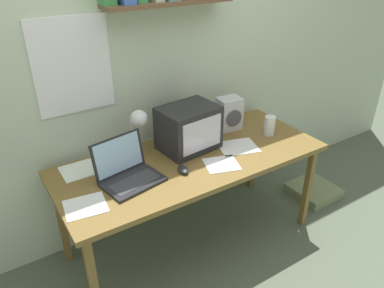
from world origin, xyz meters
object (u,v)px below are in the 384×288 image
at_px(computer_mouse, 183,170).
at_px(juice_glass, 269,126).
at_px(laptop, 127,170).
at_px(printed_handout, 238,147).
at_px(crt_monitor, 189,128).
at_px(floor_cushion, 313,191).
at_px(corner_desk, 192,164).
at_px(loose_paper_near_monitor, 83,169).
at_px(desk_lamp, 138,123).
at_px(loose_paper_near_laptop, 221,164).
at_px(open_notebook, 85,206).
at_px(space_heater, 229,113).

bearing_deg(computer_mouse, juice_glass, 6.63).
height_order(laptop, computer_mouse, laptop).
bearing_deg(laptop, printed_handout, -14.02).
relative_size(crt_monitor, floor_cushion, 1.11).
distance_m(corner_desk, loose_paper_near_monitor, 0.70).
xyz_separation_m(laptop, loose_paper_near_monitor, (-0.19, 0.25, -0.06)).
relative_size(juice_glass, printed_handout, 0.46).
height_order(crt_monitor, juice_glass, crt_monitor).
bearing_deg(floor_cushion, desk_lamp, 168.06).
height_order(computer_mouse, loose_paper_near_monitor, computer_mouse).
bearing_deg(crt_monitor, loose_paper_near_laptop, -84.22).
xyz_separation_m(juice_glass, open_notebook, (-1.42, -0.10, -0.06)).
relative_size(desk_lamp, computer_mouse, 2.89).
height_order(laptop, open_notebook, laptop).
xyz_separation_m(crt_monitor, laptop, (-0.51, -0.12, -0.09)).
bearing_deg(loose_paper_near_monitor, computer_mouse, -35.26).
bearing_deg(loose_paper_near_monitor, corner_desk, -20.46).
xyz_separation_m(laptop, juice_glass, (1.12, -0.02, 0.00)).
bearing_deg(printed_handout, loose_paper_near_monitor, 163.25).
bearing_deg(desk_lamp, loose_paper_near_laptop, -67.47).
height_order(crt_monitor, computer_mouse, crt_monitor).
bearing_deg(laptop, desk_lamp, 38.17).
bearing_deg(printed_handout, laptop, 176.39).
distance_m(laptop, computer_mouse, 0.35).
xyz_separation_m(space_heater, printed_handout, (-0.13, -0.27, -0.12)).
height_order(computer_mouse, printed_handout, computer_mouse).
relative_size(corner_desk, loose_paper_near_monitor, 6.61).
distance_m(space_heater, loose_paper_near_monitor, 1.13).
bearing_deg(laptop, loose_paper_near_laptop, -27.11).
distance_m(corner_desk, computer_mouse, 0.20).
distance_m(computer_mouse, printed_handout, 0.49).
distance_m(laptop, floor_cushion, 1.83).
bearing_deg(laptop, corner_desk, -9.80).
bearing_deg(crt_monitor, juice_glass, -19.33).
bearing_deg(computer_mouse, space_heater, 28.89).
relative_size(laptop, floor_cushion, 1.06).
xyz_separation_m(crt_monitor, open_notebook, (-0.82, -0.25, -0.15)).
bearing_deg(printed_handout, crt_monitor, 149.07).
bearing_deg(floor_cushion, crt_monitor, 169.20).
distance_m(corner_desk, crt_monitor, 0.24).
relative_size(space_heater, loose_paper_near_monitor, 0.89).
relative_size(crt_monitor, loose_paper_near_monitor, 1.49).
bearing_deg(space_heater, loose_paper_near_laptop, -125.67).
relative_size(juice_glass, open_notebook, 0.58).
bearing_deg(desk_lamp, corner_desk, -59.86).
relative_size(desk_lamp, open_notebook, 1.33).
distance_m(loose_paper_near_monitor, open_notebook, 0.39).
height_order(crt_monitor, loose_paper_near_laptop, crt_monitor).
bearing_deg(floor_cushion, loose_paper_near_laptop, -176.00).
bearing_deg(computer_mouse, crt_monitor, 51.34).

